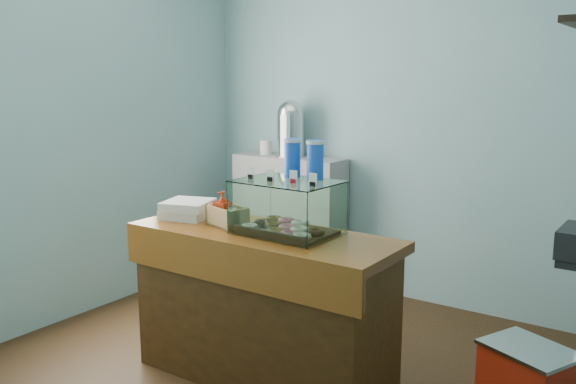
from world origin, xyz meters
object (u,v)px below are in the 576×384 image
Objects in this scene: coffee_urn at (291,127)px; display_case at (290,203)px; counter at (263,305)px; red_cooler at (527,382)px.

display_case is at bearing -55.68° from coffee_urn.
counter reaches higher than red_cooler.
coffee_urn is at bearing 119.22° from counter.
counter is at bearing -150.78° from display_case.
coffee_urn reaches higher than display_case.
coffee_urn is (-0.88, 1.57, 0.89)m from counter.
display_case is at bearing 27.54° from counter.
display_case is 1.57m from red_cooler.
coffee_urn reaches higher than red_cooler.
counter is 2.83× the size of display_case.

